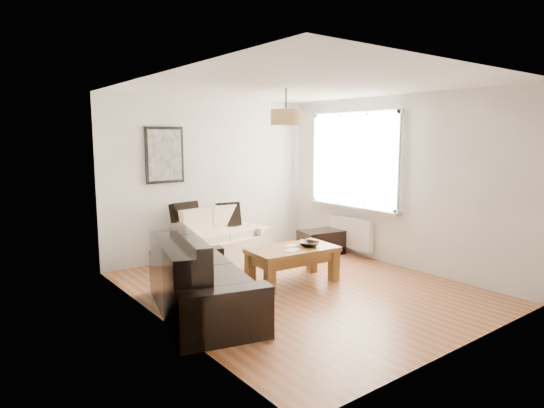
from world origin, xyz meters
TOP-DOWN VIEW (x-y plane):
  - floor at (0.00, 0.00)m, footprint 4.50×4.50m
  - ceiling at (0.00, 0.00)m, footprint 3.80×4.50m
  - wall_back at (0.00, 2.25)m, footprint 3.80×0.04m
  - wall_front at (0.00, -2.25)m, footprint 3.80×0.04m
  - wall_left at (-1.90, 0.00)m, footprint 0.04×4.50m
  - wall_right at (1.90, 0.00)m, footprint 0.04×4.50m
  - window_bay at (1.86, 0.80)m, footprint 0.14×1.90m
  - radiator at (1.82, 0.80)m, footprint 0.10×0.90m
  - poster at (-0.85, 2.22)m, footprint 0.62×0.04m
  - pendant_shade at (0.00, 0.30)m, footprint 0.40×0.40m
  - loveseat_cream at (-0.22, 1.78)m, footprint 1.72×1.11m
  - sofa_leather at (-1.43, -0.01)m, footprint 1.38×2.08m
  - coffee_table at (0.07, 0.22)m, footprint 1.25×0.75m
  - ottoman at (1.45, 1.13)m, footprint 0.78×0.56m
  - cushion_left at (-0.64, 1.98)m, footprint 0.48×0.22m
  - cushion_right at (0.14, 1.98)m, footprint 0.41×0.20m
  - fruit_bowl at (0.30, 0.14)m, footprint 0.34×0.34m
  - orange_a at (0.40, 0.29)m, footprint 0.09×0.09m
  - orange_b at (0.46, 0.30)m, footprint 0.08×0.08m
  - orange_c at (0.31, 0.32)m, footprint 0.08×0.08m
  - papers at (-0.04, 0.11)m, footprint 0.26×0.23m

SIDE VIEW (x-z plane):
  - floor at x=0.00m, z-range 0.00..0.00m
  - ottoman at x=1.45m, z-range 0.00..0.41m
  - coffee_table at x=0.07m, z-range 0.00..0.49m
  - radiator at x=1.82m, z-range 0.12..0.64m
  - loveseat_cream at x=-0.22m, z-range 0.00..0.80m
  - sofa_leather at x=-1.43m, z-range 0.00..0.83m
  - papers at x=-0.04m, z-range 0.49..0.50m
  - fruit_bowl at x=0.30m, z-range 0.49..0.56m
  - orange_a at x=0.40m, z-range 0.50..0.56m
  - orange_b at x=0.46m, z-range 0.50..0.56m
  - orange_c at x=0.31m, z-range 0.50..0.56m
  - cushion_right at x=0.14m, z-range 0.51..0.90m
  - cushion_left at x=-0.64m, z-range 0.51..0.97m
  - wall_back at x=0.00m, z-range 0.00..2.60m
  - wall_front at x=0.00m, z-range 0.00..2.60m
  - wall_left at x=-1.90m, z-range 0.00..2.60m
  - wall_right at x=1.90m, z-range 0.00..2.60m
  - window_bay at x=1.86m, z-range 0.80..2.40m
  - poster at x=-0.85m, z-range 1.26..2.13m
  - pendant_shade at x=0.00m, z-range 2.13..2.33m
  - ceiling at x=0.00m, z-range 2.60..2.60m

